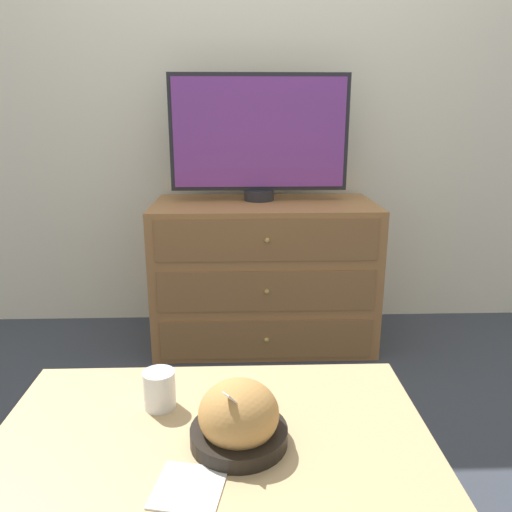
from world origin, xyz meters
TOP-DOWN VIEW (x-y plane):
  - ground_plane at (0.00, 0.00)m, footprint 12.00×12.00m
  - wall_back at (0.00, 0.03)m, footprint 12.00×0.05m
  - dresser at (0.03, -0.31)m, footprint 1.11×0.57m
  - tv at (0.01, -0.23)m, footprint 0.89×0.15m
  - coffee_table at (-0.16, -1.74)m, footprint 1.04×0.62m
  - takeout_bowl at (-0.10, -1.79)m, footprint 0.23×0.23m
  - drink_cup at (-0.30, -1.63)m, footprint 0.08×0.08m
  - napkin at (-0.20, -1.93)m, footprint 0.16×0.16m

SIDE VIEW (x-z plane):
  - ground_plane at x=0.00m, z-range 0.00..0.00m
  - dresser at x=0.03m, z-range 0.00..0.74m
  - coffee_table at x=-0.16m, z-range 0.17..0.61m
  - napkin at x=-0.20m, z-range 0.44..0.45m
  - drink_cup at x=-0.30m, z-range 0.43..0.53m
  - takeout_bowl at x=-0.10m, z-range 0.42..0.58m
  - tv at x=0.01m, z-range 0.76..1.38m
  - wall_back at x=0.00m, z-range 0.00..2.60m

